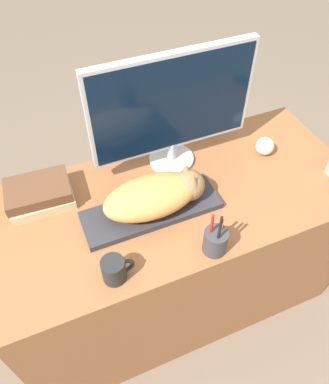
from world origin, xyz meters
TOP-DOWN VIEW (x-y plane):
  - ground_plane at (0.00, 0.00)m, footprint 12.00×12.00m
  - desk at (0.00, 0.31)m, footprint 1.35×0.61m
  - keyboard at (-0.11, 0.27)m, footprint 0.48×0.16m
  - cat at (-0.09, 0.27)m, footprint 0.36×0.17m
  - monitor at (0.05, 0.49)m, footprint 0.60×0.17m
  - coffee_mug at (-0.31, 0.08)m, footprint 0.10×0.07m
  - pen_cup at (0.01, 0.05)m, footprint 0.08×0.08m
  - baseball at (0.41, 0.38)m, footprint 0.07×0.07m
  - book_stack at (-0.46, 0.47)m, footprint 0.23×0.17m

SIDE VIEW (x-z plane):
  - ground_plane at x=0.00m, z-range 0.00..0.00m
  - desk at x=0.00m, z-range 0.00..0.73m
  - keyboard at x=-0.11m, z-range 0.73..0.75m
  - baseball at x=0.41m, z-range 0.73..0.80m
  - book_stack at x=-0.46m, z-range 0.73..0.81m
  - coffee_mug at x=-0.31m, z-range 0.73..0.81m
  - pen_cup at x=0.01m, z-range 0.68..0.87m
  - cat at x=-0.09m, z-range 0.75..0.88m
  - monitor at x=0.05m, z-range 0.75..1.21m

